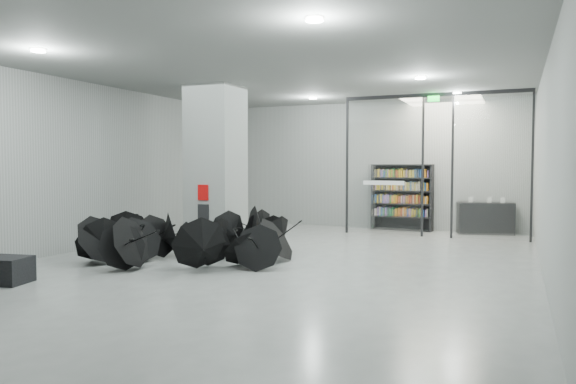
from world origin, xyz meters
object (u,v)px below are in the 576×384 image
at_px(bookshelf, 402,197).
at_px(umbrella_cluster, 195,246).
at_px(shop_counter, 485,218).
at_px(column, 216,166).

xyz_separation_m(bookshelf, umbrella_cluster, (-2.98, -7.01, -0.71)).
relative_size(shop_counter, umbrella_cluster, 0.30).
height_order(column, umbrella_cluster, column).
distance_m(shop_counter, umbrella_cluster, 8.89).
xyz_separation_m(column, bookshelf, (3.79, 4.75, -0.98)).
distance_m(bookshelf, umbrella_cluster, 7.65).
distance_m(column, bookshelf, 6.16).
relative_size(bookshelf, umbrella_cluster, 0.40).
bearing_deg(shop_counter, column, -156.50).
xyz_separation_m(shop_counter, umbrella_cluster, (-5.40, -7.06, -0.15)).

